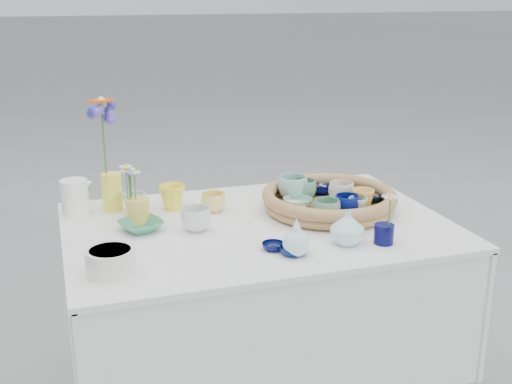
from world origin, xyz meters
name	(u,v)px	position (x,y,z in m)	size (l,w,h in m)	color
wicker_tray	(329,200)	(0.28, 0.05, 0.80)	(0.47, 0.47, 0.08)	brown
tray_ceramic_0	(321,187)	(0.32, 0.20, 0.80)	(0.12, 0.12, 0.04)	#000659
tray_ceramic_1	(367,196)	(0.44, 0.06, 0.80)	(0.13, 0.13, 0.03)	black
tray_ceramic_2	(363,200)	(0.37, -0.02, 0.82)	(0.08, 0.08, 0.07)	#EBBB51
tray_ceramic_3	(333,204)	(0.29, 0.03, 0.80)	(0.11, 0.11, 0.03)	#4B8559
tray_ceramic_4	(327,210)	(0.21, -0.09, 0.82)	(0.09, 0.09, 0.07)	slate
tray_ceramic_5	(298,203)	(0.17, 0.07, 0.80)	(0.10, 0.10, 0.03)	#83B8A0
tray_ceramic_6	(293,188)	(0.19, 0.16, 0.83)	(0.11, 0.11, 0.09)	#9AC6BD
tray_ceramic_7	(341,192)	(0.34, 0.08, 0.82)	(0.09, 0.09, 0.07)	beige
tray_ceramic_8	(333,187)	(0.37, 0.21, 0.79)	(0.10, 0.10, 0.02)	#97DAF6
tray_ceramic_9	(347,205)	(0.30, -0.05, 0.82)	(0.09, 0.09, 0.07)	#071160
tray_ceramic_10	(290,208)	(0.13, 0.04, 0.79)	(0.09, 0.09, 0.02)	#F4D191
tray_ceramic_11	(358,206)	(0.33, -0.06, 0.81)	(0.06, 0.06, 0.06)	silver
tray_ceramic_12	(304,189)	(0.23, 0.15, 0.82)	(0.09, 0.09, 0.07)	#5A956F
loose_ceramic_0	(172,197)	(-0.24, 0.24, 0.81)	(0.09, 0.09, 0.09)	yellow
loose_ceramic_1	(213,202)	(-0.11, 0.17, 0.80)	(0.09, 0.09, 0.07)	#F2D866
loose_ceramic_2	(141,226)	(-0.38, 0.06, 0.78)	(0.14, 0.14, 0.03)	#3A8765
loose_ceramic_3	(196,219)	(-0.21, 0.00, 0.80)	(0.10, 0.10, 0.08)	silver
loose_ceramic_4	(273,246)	(-0.03, -0.23, 0.78)	(0.07, 0.07, 0.02)	#050C40
loose_ceramic_5	(134,203)	(-0.38, 0.23, 0.80)	(0.08, 0.08, 0.08)	#9DBAB3
loose_ceramic_6	(294,250)	(0.02, -0.28, 0.78)	(0.08, 0.08, 0.03)	#001652
fluted_bowl	(111,262)	(-0.51, -0.25, 0.80)	(0.14, 0.14, 0.07)	silver
bud_vase_paleblue	(296,236)	(0.02, -0.29, 0.83)	(0.08, 0.08, 0.12)	#C2E3FE
bud_vase_seafoam	(347,227)	(0.20, -0.25, 0.82)	(0.10, 0.10, 0.11)	#B3EDE6
bud_vase_cobalt	(384,234)	(0.31, -0.28, 0.80)	(0.06, 0.06, 0.06)	#05063B
single_daisy	(390,211)	(0.32, -0.30, 0.87)	(0.06, 0.06, 0.11)	white
tall_vase_yellow	(112,192)	(-0.44, 0.29, 0.83)	(0.07, 0.07, 0.13)	#F9F042
gerbera	(104,137)	(-0.46, 0.31, 1.03)	(0.10, 0.10, 0.27)	#DD4807
hydrangea	(104,145)	(-0.46, 0.30, 1.00)	(0.08, 0.08, 0.28)	#31339E
white_pitcher	(75,198)	(-0.57, 0.28, 0.83)	(0.13, 0.09, 0.12)	white
daisy_cup	(138,211)	(-0.38, 0.13, 0.81)	(0.08, 0.08, 0.08)	#E8C54C
daisy_posy	(131,179)	(-0.39, 0.14, 0.92)	(0.08, 0.08, 0.13)	white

